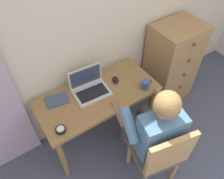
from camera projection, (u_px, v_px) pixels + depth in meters
The scene contains 10 objects.
wall_back at pixel (104, 19), 2.06m from camera, with size 4.80×0.05×2.50m, color beige.
desk at pixel (98, 102), 2.22m from camera, with size 1.18×0.56×0.72m.
dresser at pixel (171, 64), 2.72m from camera, with size 0.56×0.46×1.06m.
chair at pixel (160, 153), 1.95m from camera, with size 0.49×0.48×0.89m.
person_seated at pixel (152, 125), 1.94m from camera, with size 0.61×0.64×1.21m.
laptop at pixel (90, 87), 2.13m from camera, with size 0.35×0.27×0.24m.
computer_mouse at pixel (115, 80), 2.24m from camera, with size 0.06×0.10×0.03m, color black.
desk_clock at pixel (61, 130), 1.85m from camera, with size 0.09×0.09×0.03m.
notebook_pad at pixel (57, 100), 2.08m from camera, with size 0.21×0.15×0.01m, color #3D4C6B.
coffee_mug at pixel (146, 84), 2.16m from camera, with size 0.12×0.08×0.09m.
Camera 1 is at (-0.98, 0.60, 2.32)m, focal length 35.63 mm.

